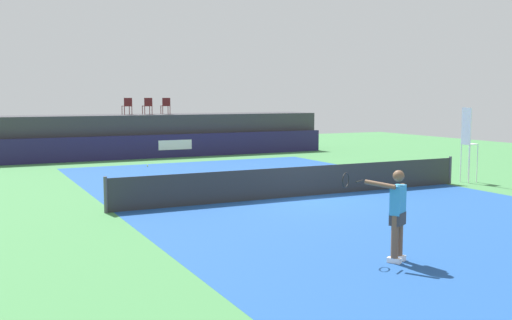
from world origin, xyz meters
The scene contains 13 objects.
ground_plane centered at (0.00, 3.00, 0.00)m, with size 48.00×48.00×0.00m, color #3D7A42.
court_inner centered at (0.00, 0.00, 0.00)m, with size 12.00×22.00×0.00m, color #1C478C.
sponsor_wall centered at (0.00, 13.50, 0.60)m, with size 18.00×0.22×1.20m.
spectator_platform centered at (0.00, 15.30, 1.10)m, with size 18.00×2.80×2.20m, color #38383D.
spectator_chair_far_left centered at (-1.77, 15.22, 2.69)m, with size 0.48×0.48×0.89m.
spectator_chair_left centered at (-0.70, 15.12, 2.69)m, with size 0.46×0.46×0.89m.
spectator_chair_center centered at (0.32, 15.16, 2.69)m, with size 0.46×0.46×0.89m.
umpire_chair centered at (7.01, 0.00, 1.59)m, with size 0.45×0.45×2.76m.
tennis_net centered at (0.00, 0.00, 0.47)m, with size 12.40×0.02×0.95m, color #2D2D2D.
net_post_near centered at (-6.20, 0.00, 0.50)m, with size 0.10×0.10×1.00m, color #4C4C51.
net_post_far centered at (6.20, 0.00, 0.50)m, with size 0.10×0.10×1.00m, color #4C4C51.
tennis_player centered at (-2.24, -7.28, 0.96)m, with size 1.09×1.02×1.77m.
tennis_ball centered at (-2.19, 10.08, 0.04)m, with size 0.07×0.07×0.07m, color #D8EA33.
Camera 1 is at (-9.56, -16.15, 3.15)m, focal length 41.83 mm.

